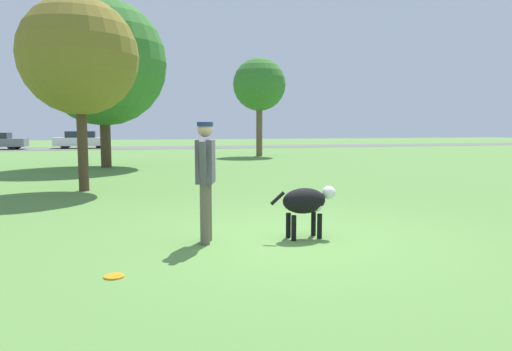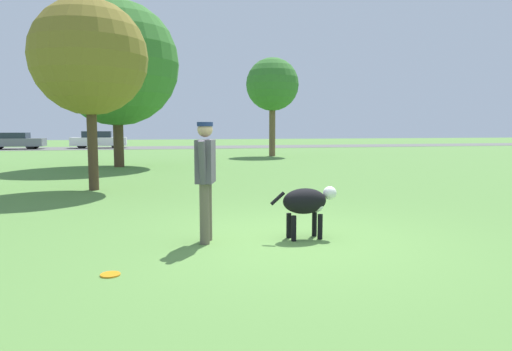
% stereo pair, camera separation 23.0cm
% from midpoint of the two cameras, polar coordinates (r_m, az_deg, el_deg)
% --- Properties ---
extents(ground_plane, '(120.00, 120.00, 0.00)m').
position_cam_midpoint_polar(ground_plane, '(6.42, 3.00, -7.98)').
color(ground_plane, '#56843D').
extents(far_road_strip, '(120.00, 6.00, 0.01)m').
position_cam_midpoint_polar(far_road_strip, '(37.73, -12.80, 3.42)').
color(far_road_strip, '#5B5B59').
rests_on(far_road_strip, ground_plane).
extents(person, '(0.33, 0.66, 1.63)m').
position_cam_midpoint_polar(person, '(6.14, -7.39, 0.40)').
color(person, '#665B4C').
rests_on(person, ground_plane).
extents(dog, '(0.99, 0.39, 0.73)m').
position_cam_midpoint_polar(dog, '(6.43, 5.33, -3.35)').
color(dog, black).
rests_on(dog, ground_plane).
extents(frisbee, '(0.21, 0.21, 0.02)m').
position_cam_midpoint_polar(frisbee, '(5.10, -18.58, -11.86)').
color(frisbee, orange).
rests_on(frisbee, ground_plane).
extents(tree_near_left, '(2.82, 2.82, 4.68)m').
position_cam_midpoint_polar(tree_near_left, '(12.16, -21.76, 13.62)').
color(tree_near_left, '#4C3826').
rests_on(tree_near_left, ground_plane).
extents(tree_far_right, '(2.91, 2.91, 5.43)m').
position_cam_midpoint_polar(tree_far_right, '(25.67, 0.16, 11.25)').
color(tree_far_right, brown).
rests_on(tree_far_right, ground_plane).
extents(tree_mid_center, '(4.91, 4.91, 6.56)m').
position_cam_midpoint_polar(tree_mid_center, '(19.28, -18.92, 13.20)').
color(tree_mid_center, '#4C3826').
rests_on(tree_mid_center, ground_plane).
extents(parked_car_white, '(4.18, 1.74, 1.33)m').
position_cam_midpoint_polar(parked_car_white, '(38.04, -21.05, 4.17)').
color(parked_car_white, white).
rests_on(parked_car_white, ground_plane).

